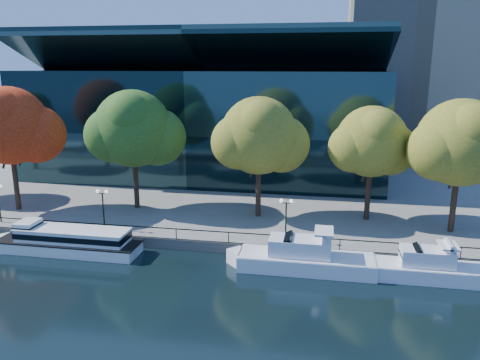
% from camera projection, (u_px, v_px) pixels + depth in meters
% --- Properties ---
extents(ground, '(160.00, 160.00, 0.00)m').
position_uv_depth(ground, '(165.00, 262.00, 40.94)').
color(ground, black).
rests_on(ground, ground).
extents(promenade, '(90.00, 67.08, 1.00)m').
position_uv_depth(promenade, '(240.00, 168.00, 75.53)').
color(promenade, slate).
rests_on(promenade, ground).
extents(railing, '(88.20, 0.08, 0.99)m').
position_uv_depth(railing, '(176.00, 229.00, 43.57)').
color(railing, black).
rests_on(railing, promenade).
extents(convention_building, '(50.00, 24.57, 21.43)m').
position_uv_depth(convention_building, '(208.00, 121.00, 69.90)').
color(convention_building, black).
rests_on(convention_building, ground).
extents(tour_boat, '(14.65, 3.27, 2.78)m').
position_uv_depth(tour_boat, '(65.00, 240.00, 42.99)').
color(tour_boat, white).
rests_on(tour_boat, ground).
extents(cruiser_near, '(12.60, 3.24, 3.65)m').
position_uv_depth(cruiser_near, '(300.00, 257.00, 39.28)').
color(cruiser_near, white).
rests_on(cruiser_near, ground).
extents(cruiser_far, '(10.12, 2.80, 3.30)m').
position_uv_depth(cruiser_far, '(426.00, 267.00, 37.57)').
color(cruiser_far, white).
rests_on(cruiser_far, ground).
extents(tree_1, '(10.54, 8.64, 13.64)m').
position_uv_depth(tree_1, '(10.00, 127.00, 50.30)').
color(tree_1, black).
rests_on(tree_1, promenade).
extents(tree_2, '(10.57, 8.67, 13.26)m').
position_uv_depth(tree_2, '(134.00, 130.00, 50.92)').
color(tree_2, black).
rests_on(tree_2, promenade).
extents(tree_3, '(10.07, 8.26, 12.73)m').
position_uv_depth(tree_3, '(260.00, 137.00, 48.15)').
color(tree_3, black).
rests_on(tree_3, promenade).
extents(tree_4, '(9.05, 7.42, 11.88)m').
position_uv_depth(tree_4, '(373.00, 143.00, 47.21)').
color(tree_4, black).
rests_on(tree_4, promenade).
extents(tree_5, '(10.28, 8.43, 12.86)m').
position_uv_depth(tree_5, '(462.00, 145.00, 43.56)').
color(tree_5, black).
rests_on(tree_5, promenade).
extents(lamp_1, '(1.26, 0.36, 4.03)m').
position_uv_depth(lamp_1, '(103.00, 200.00, 45.62)').
color(lamp_1, black).
rests_on(lamp_1, promenade).
extents(lamp_2, '(1.26, 0.36, 4.03)m').
position_uv_depth(lamp_2, '(286.00, 210.00, 42.51)').
color(lamp_2, black).
rests_on(lamp_2, promenade).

